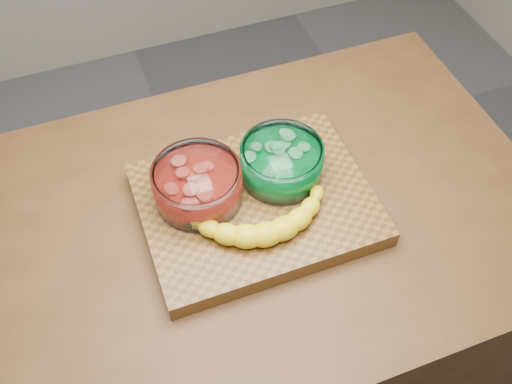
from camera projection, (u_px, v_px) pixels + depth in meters
name	position (u px, v px, depth m)	size (l,w,h in m)	color
ground	(256.00, 371.00, 1.87)	(3.50, 3.50, 0.00)	#57575B
counter	(256.00, 309.00, 1.51)	(1.20, 0.80, 0.90)	#513218
cutting_board	(256.00, 204.00, 1.14)	(0.45, 0.35, 0.04)	brown
bowl_red	(197.00, 185.00, 1.09)	(0.17, 0.17, 0.08)	white
bowl_green	(281.00, 162.00, 1.13)	(0.16, 0.16, 0.08)	white
banana	(262.00, 217.00, 1.07)	(0.31, 0.15, 0.04)	yellow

